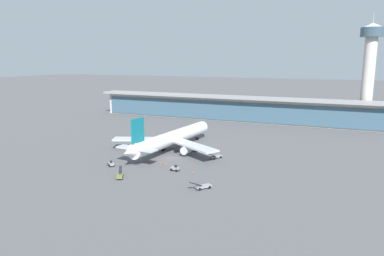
% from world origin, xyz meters
% --- Properties ---
extents(ground_plane, '(1200.00, 1200.00, 0.00)m').
position_xyz_m(ground_plane, '(0.00, 0.00, 0.00)').
color(ground_plane, '#515154').
extents(airliner_on_stand, '(48.34, 63.12, 16.80)m').
position_xyz_m(airliner_on_stand, '(-3.96, 9.85, 5.29)').
color(airliner_on_stand, white).
rests_on(airliner_on_stand, ground).
extents(service_truck_near_nose_grey, '(4.60, 6.55, 2.70)m').
position_xyz_m(service_truck_near_nose_grey, '(16.58, 5.95, 0.81)').
color(service_truck_near_nose_grey, gray).
rests_on(service_truck_near_nose_grey, ground).
extents(service_truck_under_wing_white, '(2.73, 6.94, 2.70)m').
position_xyz_m(service_truck_under_wing_white, '(5.72, 13.96, 0.81)').
color(service_truck_under_wing_white, silver).
rests_on(service_truck_under_wing_white, ground).
extents(service_truck_mid_apron_olive, '(4.58, 6.56, 2.70)m').
position_xyz_m(service_truck_mid_apron_olive, '(-3.89, -27.13, 0.81)').
color(service_truck_mid_apron_olive, olive).
rests_on(service_truck_mid_apron_olive, ground).
extents(service_truck_by_tail_grey, '(5.30, 6.16, 2.70)m').
position_xyz_m(service_truck_by_tail_grey, '(23.92, -26.06, 0.81)').
color(service_truck_by_tail_grey, gray).
rests_on(service_truck_by_tail_grey, ground).
extents(service_truck_on_taxiway_grey, '(3.01, 1.98, 2.05)m').
position_xyz_m(service_truck_on_taxiway_grey, '(9.16, -13.88, 0.87)').
color(service_truck_on_taxiway_grey, gray).
rests_on(service_truck_on_taxiway_grey, ground).
extents(service_truck_at_far_stand_grey, '(3.31, 3.09, 2.05)m').
position_xyz_m(service_truck_at_far_stand_grey, '(-13.98, -17.88, 0.87)').
color(service_truck_at_far_stand_grey, gray).
rests_on(service_truck_at_far_stand_grey, ground).
extents(terminal_building, '(183.60, 12.80, 15.20)m').
position_xyz_m(terminal_building, '(0.00, 90.29, 7.87)').
color(terminal_building, beige).
rests_on(terminal_building, ground).
extents(control_tower, '(12.00, 12.00, 61.23)m').
position_xyz_m(control_tower, '(70.86, 103.04, 33.52)').
color(control_tower, beige).
rests_on(control_tower, ground).
extents(safety_cone_alpha, '(0.62, 0.62, 0.70)m').
position_xyz_m(safety_cone_alpha, '(0.48, -8.23, 0.32)').
color(safety_cone_alpha, orange).
rests_on(safety_cone_alpha, ground).
extents(safety_cone_bravo, '(0.62, 0.62, 0.70)m').
position_xyz_m(safety_cone_bravo, '(2.60, -8.29, 0.32)').
color(safety_cone_bravo, orange).
rests_on(safety_cone_bravo, ground).
extents(safety_cone_charlie, '(0.62, 0.62, 0.70)m').
position_xyz_m(safety_cone_charlie, '(15.74, -13.73, 0.32)').
color(safety_cone_charlie, orange).
rests_on(safety_cone_charlie, ground).
extents(safety_cone_delta, '(0.62, 0.62, 0.70)m').
position_xyz_m(safety_cone_delta, '(3.53, -9.52, 0.32)').
color(safety_cone_delta, orange).
rests_on(safety_cone_delta, ground).
extents(safety_cone_echo, '(0.62, 0.62, 0.70)m').
position_xyz_m(safety_cone_echo, '(-3.98, -8.26, 0.32)').
color(safety_cone_echo, orange).
rests_on(safety_cone_echo, ground).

